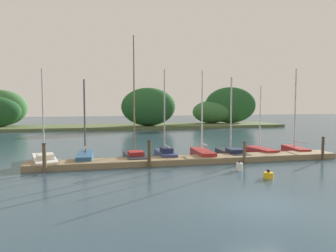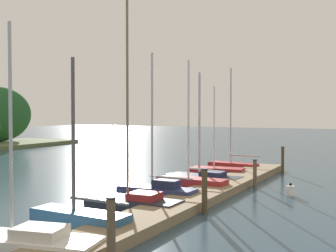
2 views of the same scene
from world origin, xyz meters
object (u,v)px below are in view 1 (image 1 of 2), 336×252
(sailboat_6, at_px, (260,150))
(mooring_piling_0, at_px, (44,158))
(sailboat_3, at_px, (165,153))
(sailboat_2, at_px, (135,155))
(mooring_piling_2, at_px, (244,153))
(channel_buoy_0, at_px, (268,175))
(mooring_piling_1, at_px, (149,154))
(sailboat_0, at_px, (44,159))
(sailboat_4, at_px, (202,153))
(sailboat_1, at_px, (85,156))
(mooring_piling_3, at_px, (323,148))
(channel_buoy_1, at_px, (239,167))
(sailboat_7, at_px, (295,148))
(sailboat_5, at_px, (231,152))

(sailboat_6, distance_m, mooring_piling_0, 15.11)
(sailboat_3, bearing_deg, sailboat_2, 94.55)
(mooring_piling_2, distance_m, channel_buoy_0, 4.11)
(mooring_piling_1, bearing_deg, sailboat_6, 18.89)
(sailboat_0, xyz_separation_m, mooring_piling_2, (12.33, -2.69, 0.39))
(sailboat_4, relative_size, mooring_piling_0, 3.72)
(sailboat_1, distance_m, sailboat_4, 7.89)
(mooring_piling_3, distance_m, channel_buoy_0, 7.52)
(sailboat_6, bearing_deg, channel_buoy_1, 134.42)
(mooring_piling_1, bearing_deg, channel_buoy_0, -36.76)
(channel_buoy_0, bearing_deg, mooring_piling_0, 160.38)
(sailboat_4, relative_size, mooring_piling_2, 4.40)
(sailboat_4, bearing_deg, mooring_piling_3, -106.09)
(sailboat_6, bearing_deg, mooring_piling_3, -143.98)
(sailboat_6, relative_size, mooring_piling_1, 3.12)
(mooring_piling_0, relative_size, channel_buoy_0, 3.24)
(sailboat_7, distance_m, channel_buoy_1, 8.62)
(sailboat_0, relative_size, channel_buoy_1, 10.49)
(channel_buoy_0, bearing_deg, sailboat_0, 150.17)
(sailboat_3, height_order, channel_buoy_0, sailboat_3)
(sailboat_5, bearing_deg, mooring_piling_1, 115.77)
(mooring_piling_0, height_order, channel_buoy_1, mooring_piling_0)
(sailboat_2, bearing_deg, sailboat_4, -94.07)
(sailboat_2, relative_size, sailboat_6, 1.63)
(sailboat_2, distance_m, mooring_piling_0, 6.07)
(sailboat_5, distance_m, sailboat_7, 5.32)
(sailboat_2, relative_size, mooring_piling_2, 6.03)
(sailboat_5, height_order, mooring_piling_2, sailboat_5)
(sailboat_4, relative_size, sailboat_5, 1.07)
(sailboat_6, xyz_separation_m, channel_buoy_1, (-4.05, -5.05, -0.06))
(sailboat_7, bearing_deg, sailboat_3, 97.62)
(sailboat_5, xyz_separation_m, mooring_piling_1, (-6.50, -2.83, 0.52))
(sailboat_4, distance_m, channel_buoy_1, 4.52)
(sailboat_0, relative_size, sailboat_2, 0.72)
(sailboat_5, height_order, sailboat_7, sailboat_7)
(mooring_piling_0, bearing_deg, sailboat_3, 21.39)
(sailboat_4, xyz_separation_m, sailboat_5, (2.36, 0.38, -0.06))
(sailboat_0, bearing_deg, sailboat_3, -99.77)
(sailboat_6, xyz_separation_m, sailboat_7, (2.91, 0.03, 0.07))
(sailboat_2, distance_m, sailboat_3, 2.11)
(channel_buoy_1, bearing_deg, sailboat_5, 71.12)
(mooring_piling_1, bearing_deg, sailboat_1, 143.69)
(channel_buoy_1, bearing_deg, sailboat_6, 51.29)
(sailboat_0, bearing_deg, sailboat_4, -102.66)
(sailboat_6, bearing_deg, sailboat_3, 84.35)
(sailboat_3, height_order, mooring_piling_0, sailboat_3)
(mooring_piling_1, distance_m, channel_buoy_0, 6.87)
(sailboat_6, relative_size, channel_buoy_1, 8.93)
(sailboat_2, relative_size, sailboat_3, 1.36)
(sailboat_3, height_order, channel_buoy_1, sailboat_3)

